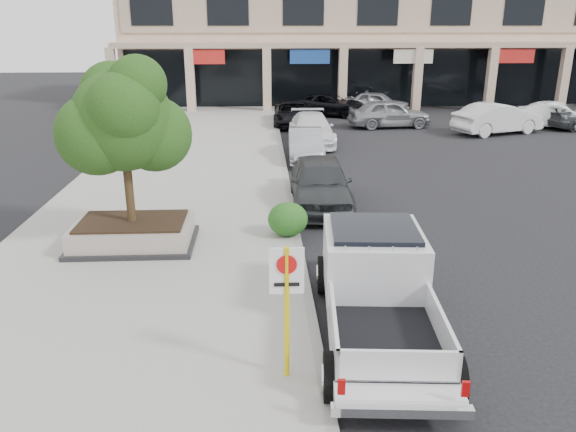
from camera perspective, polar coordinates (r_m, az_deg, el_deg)
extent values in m
plane|color=black|center=(12.38, 9.34, -8.71)|extent=(120.00, 120.00, 0.00)
cube|color=gray|center=(17.86, -12.33, 0.21)|extent=(8.00, 52.00, 0.15)
cube|color=gray|center=(17.64, 0.43, 0.43)|extent=(0.20, 52.00, 0.15)
cube|color=tan|center=(45.92, 10.85, 17.26)|extent=(40.00, 10.00, 9.00)
cube|color=tan|center=(40.01, 12.90, 16.62)|extent=(40.00, 2.20, 0.35)
cube|color=tan|center=(39.07, -17.37, 12.95)|extent=(0.55, 0.55, 4.20)
cube|color=black|center=(41.17, 12.27, 13.50)|extent=(39.20, 0.08, 3.90)
cube|color=black|center=(15.39, -15.35, -2.60)|extent=(3.20, 2.20, 0.12)
cube|color=gray|center=(15.28, -15.46, -1.52)|extent=(3.00, 2.00, 0.50)
cube|color=black|center=(15.19, -15.55, -0.53)|extent=(2.70, 1.70, 0.06)
cylinder|color=#312113|center=(14.86, -15.93, 3.58)|extent=(0.22, 0.22, 2.20)
sphere|color=#1B3C10|center=(14.55, -16.47, 9.27)|extent=(2.50, 2.50, 2.50)
sphere|color=#1B3C10|center=(14.77, -13.40, 8.08)|extent=(1.90, 1.90, 1.90)
sphere|color=#1B3C10|center=(15.02, -17.39, 11.79)|extent=(1.60, 1.60, 1.60)
cylinder|color=yellow|center=(9.12, -0.13, -9.89)|extent=(0.09, 0.09, 2.30)
cube|color=white|center=(8.79, -0.14, -5.61)|extent=(0.55, 0.03, 0.78)
cylinder|color=red|center=(8.71, -0.13, -4.97)|extent=(0.32, 0.01, 0.32)
ellipsoid|color=#1A4F16|center=(15.35, -0.02, -0.32)|extent=(1.10, 0.99, 0.93)
imported|color=#2E3133|center=(18.19, 3.31, 3.39)|extent=(2.04, 4.79, 1.61)
imported|color=#989A9F|center=(24.58, 1.81, 7.25)|extent=(1.57, 4.16, 1.35)
imported|color=white|center=(28.03, 2.40, 8.83)|extent=(2.06, 5.03, 1.46)
imported|color=black|center=(33.18, 0.55, 10.36)|extent=(2.47, 4.99, 1.36)
imported|color=gray|center=(33.00, 10.26, 10.21)|extent=(4.78, 2.26, 1.58)
imported|color=silver|center=(32.61, 20.53, 9.27)|extent=(5.26, 3.32, 1.64)
imported|color=black|center=(36.86, 4.26, 11.21)|extent=(5.46, 4.02, 1.38)
imported|color=#9E9FA5|center=(38.05, 9.03, 11.32)|extent=(4.53, 3.13, 1.43)
imported|color=white|center=(35.48, 25.67, 9.15)|extent=(4.57, 3.47, 1.44)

